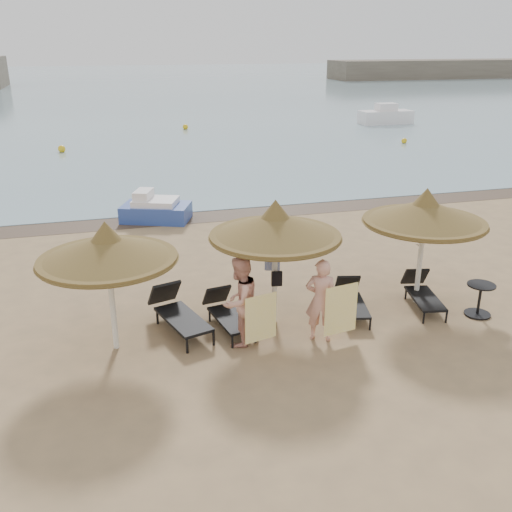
{
  "coord_description": "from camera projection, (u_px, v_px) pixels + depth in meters",
  "views": [
    {
      "loc": [
        -3.37,
        -10.25,
        5.96
      ],
      "look_at": [
        -0.22,
        1.2,
        1.47
      ],
      "focal_mm": 40.0,
      "sensor_mm": 36.0,
      "label": 1
    }
  ],
  "objects": [
    {
      "name": "pedal_boat",
      "position": [
        155.0,
        209.0,
        20.09
      ],
      "size": [
        2.66,
        2.12,
        1.08
      ],
      "rotation": [
        0.0,
        0.0,
        -0.38
      ],
      "color": "#2B469C",
      "rests_on": "ground"
    },
    {
      "name": "towel_right",
      "position": [
        341.0,
        310.0,
        11.78
      ],
      "size": [
        0.78,
        0.16,
        1.1
      ],
      "rotation": [
        0.0,
        0.0,
        0.17
      ],
      "color": "yellow",
      "rests_on": "ground"
    },
    {
      "name": "palapa_right",
      "position": [
        425.0,
        213.0,
        13.11
      ],
      "size": [
        2.87,
        2.87,
        2.84
      ],
      "rotation": [
        0.0,
        0.0,
        0.2
      ],
      "color": "silver",
      "rests_on": "ground"
    },
    {
      "name": "bag_dark",
      "position": [
        277.0,
        279.0,
        12.39
      ],
      "size": [
        0.24,
        0.1,
        0.33
      ],
      "rotation": [
        0.0,
        0.0,
        -0.12
      ],
      "color": "black",
      "rests_on": "ground"
    },
    {
      "name": "towel_left",
      "position": [
        261.0,
        318.0,
        11.53
      ],
      "size": [
        0.71,
        0.2,
        1.02
      ],
      "rotation": [
        0.0,
        0.0,
        0.25
      ],
      "color": "yellow",
      "rests_on": "ground"
    },
    {
      "name": "palapa_center",
      "position": [
        275.0,
        226.0,
        12.13
      ],
      "size": [
        2.88,
        2.88,
        2.85
      ],
      "rotation": [
        0.0,
        0.0,
        0.11
      ],
      "color": "silver",
      "rests_on": "ground"
    },
    {
      "name": "lounger_far_right",
      "position": [
        422.0,
        292.0,
        13.6
      ],
      "size": [
        0.91,
        1.81,
        0.77
      ],
      "rotation": [
        0.0,
        0.0,
        -0.21
      ],
      "color": "black",
      "rests_on": "ground"
    },
    {
      "name": "lounger_near_right",
      "position": [
        351.0,
        299.0,
        13.26
      ],
      "size": [
        0.93,
        1.76,
        0.75
      ],
      "rotation": [
        0.0,
        0.0,
        -0.23
      ],
      "color": "black",
      "rests_on": "ground"
    },
    {
      "name": "sea",
      "position": [
        116.0,
        84.0,
        84.33
      ],
      "size": [
        200.0,
        140.0,
        0.03
      ],
      "primitive_type": "cube",
      "color": "#73939F",
      "rests_on": "ground"
    },
    {
      "name": "palapa_left",
      "position": [
        107.0,
        249.0,
        11.06
      ],
      "size": [
        2.77,
        2.77,
        2.74
      ],
      "rotation": [
        0.0,
        0.0,
        -0.34
      ],
      "color": "silver",
      "rests_on": "ground"
    },
    {
      "name": "lounger_far_left",
      "position": [
        177.0,
        311.0,
        12.49
      ],
      "size": [
        1.23,
        2.13,
        0.91
      ],
      "rotation": [
        0.0,
        0.0,
        0.29
      ],
      "color": "black",
      "rests_on": "ground"
    },
    {
      "name": "lounger_near_left",
      "position": [
        227.0,
        312.0,
        12.59
      ],
      "size": [
        0.87,
        1.83,
        0.79
      ],
      "rotation": [
        0.0,
        0.0,
        0.17
      ],
      "color": "black",
      "rests_on": "ground"
    },
    {
      "name": "person_right",
      "position": [
        321.0,
        294.0,
        11.81
      ],
      "size": [
        1.14,
        0.99,
        2.11
      ],
      "primitive_type": "imported",
      "rotation": [
        0.0,
        0.0,
        2.69
      ],
      "color": "#E4A089",
      "rests_on": "ground"
    },
    {
      "name": "buoy_left",
      "position": [
        62.0,
        149.0,
        32.43
      ],
      "size": [
        0.41,
        0.41,
        0.41
      ],
      "primitive_type": "sphere",
      "color": "yellow",
      "rests_on": "ground"
    },
    {
      "name": "person_left",
      "position": [
        240.0,
        294.0,
        11.61
      ],
      "size": [
        1.23,
        1.16,
        2.25
      ],
      "primitive_type": "imported",
      "rotation": [
        0.0,
        0.0,
        3.8
      ],
      "color": "#E4A089",
      "rests_on": "ground"
    },
    {
      "name": "bag_patterned",
      "position": [
        272.0,
        261.0,
        12.6
      ],
      "size": [
        0.36,
        0.22,
        0.43
      ],
      "rotation": [
        0.0,
        0.0,
        -0.33
      ],
      "color": "silver",
      "rests_on": "ground"
    },
    {
      "name": "ground",
      "position": [
        281.0,
        338.0,
        12.19
      ],
      "size": [
        160.0,
        160.0,
        0.0
      ],
      "primitive_type": "plane",
      "color": "#A07E54",
      "rests_on": "ground"
    },
    {
      "name": "side_table",
      "position": [
        479.0,
        301.0,
        13.11
      ],
      "size": [
        0.64,
        0.64,
        0.77
      ],
      "rotation": [
        0.0,
        0.0,
        0.4
      ],
      "color": "black",
      "rests_on": "ground"
    },
    {
      "name": "buoy_right",
      "position": [
        404.0,
        141.0,
        35.27
      ],
      "size": [
        0.34,
        0.34,
        0.34
      ],
      "primitive_type": "sphere",
      "color": "yellow",
      "rests_on": "ground"
    },
    {
      "name": "wet_sand_strip",
      "position": [
        202.0,
        216.0,
        20.66
      ],
      "size": [
        200.0,
        1.6,
        0.01
      ],
      "primitive_type": "cube",
      "color": "#4B3625",
      "rests_on": "ground"
    },
    {
      "name": "buoy_mid",
      "position": [
        185.0,
        127.0,
        40.86
      ],
      "size": [
        0.39,
        0.39,
        0.39
      ],
      "primitive_type": "sphere",
      "color": "yellow",
      "rests_on": "ground"
    }
  ]
}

